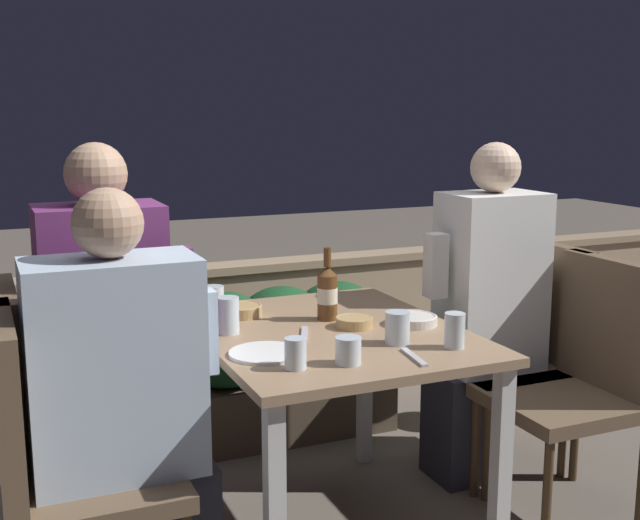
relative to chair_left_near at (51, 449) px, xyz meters
name	(u,v)px	position (x,y,z in m)	size (l,w,h in m)	color
parapet_wall	(210,330)	(0.90, 1.65, -0.19)	(9.00, 0.18, 0.67)	tan
dining_table	(329,356)	(0.90, 0.18, 0.09)	(0.83, 1.02, 0.72)	#937556
planter_hedge	(283,353)	(1.06, 1.04, -0.16)	(0.97, 0.47, 0.67)	brown
chair_left_near	(51,449)	(0.00, 0.00, 0.00)	(0.48, 0.47, 0.91)	brown
person_blue_shirt	(129,410)	(0.21, 0.00, 0.08)	(0.52, 0.26, 1.23)	#282833
chair_left_far	(49,404)	(0.02, 0.36, 0.00)	(0.48, 0.47, 0.91)	brown
person_purple_stripe	(114,353)	(0.23, 0.36, 0.14)	(0.48, 0.26, 1.34)	#282833
chair_right_near	(585,365)	(1.82, -0.01, 0.00)	(0.48, 0.47, 0.91)	brown
chair_right_far	(526,338)	(1.84, 0.36, 0.00)	(0.48, 0.47, 0.91)	brown
person_white_polo	(483,312)	(1.64, 0.36, 0.13)	(0.47, 0.26, 1.31)	#282833
beer_bottle	(327,292)	(0.95, 0.30, 0.28)	(0.07, 0.07, 0.25)	brown
plate_0	(266,353)	(0.62, 0.01, 0.19)	(0.22, 0.22, 0.01)	white
bowl_0	(413,319)	(1.18, 0.13, 0.21)	(0.16, 0.16, 0.03)	silver
bowl_1	(354,321)	(0.99, 0.17, 0.21)	(0.12, 0.12, 0.03)	tan
bowl_2	(241,310)	(0.69, 0.47, 0.21)	(0.15, 0.15, 0.04)	tan
glass_cup_0	(348,351)	(0.80, -0.17, 0.23)	(0.08, 0.08, 0.08)	silver
glass_cup_1	(397,328)	(1.03, -0.05, 0.24)	(0.08, 0.08, 0.10)	silver
glass_cup_2	(228,315)	(0.58, 0.27, 0.25)	(0.07, 0.07, 0.12)	silver
glass_cup_3	(214,298)	(0.62, 0.58, 0.23)	(0.08, 0.08, 0.09)	silver
glass_cup_4	(295,353)	(0.65, -0.15, 0.23)	(0.06, 0.06, 0.09)	silver
glass_cup_5	(455,330)	(1.17, -0.16, 0.24)	(0.06, 0.06, 0.11)	silver
fork_0	(414,357)	(1.00, -0.20, 0.19)	(0.04, 0.17, 0.01)	silver
fork_1	(304,334)	(0.80, 0.15, 0.19)	(0.09, 0.16, 0.01)	silver
potted_plant	(477,324)	(1.92, 0.81, -0.06)	(0.36, 0.36, 0.77)	brown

